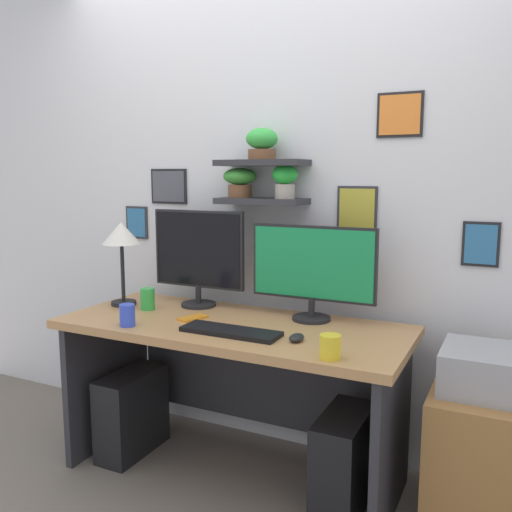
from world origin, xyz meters
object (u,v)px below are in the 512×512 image
Objects in this scene: monitor_right at (313,268)px; printer at (493,371)px; desk_lamp at (121,239)px; drawer_cabinet at (486,461)px; desk at (238,363)px; pen_cup at (127,315)px; computer_tower_right at (343,463)px; water_cup at (148,299)px; monitor_left at (198,254)px; computer_tower_left at (132,413)px; computer_mouse at (297,338)px; keyboard at (231,331)px; coffee_mug at (330,347)px; cell_phone at (193,318)px.

monitor_right is 0.87m from printer.
drawer_cabinet is (1.78, 0.04, -0.81)m from desk_lamp.
pen_cup is (-0.40, -0.31, 0.26)m from desk.
drawer_cabinet is at bearing 1.26° from desk_lamp.
pen_cup reaches higher than computer_tower_right.
computer_tower_right is at bearing 12.10° from pen_cup.
desk_lamp is 3.96× the size of water_cup.
desk is 3.72× the size of computer_tower_right.
computer_tower_right is at bearing -165.43° from printer.
desk_lamp is 1.15× the size of printer.
monitor_left is 1.47m from printer.
computer_tower_left is (0.11, -0.10, -0.89)m from desk_lamp.
water_cup is at bearing 169.78° from computer_mouse.
monitor_right reaches higher than pen_cup.
keyboard is 1.16× the size of printer.
monitor_left reaches higher than computer_tower_right.
pen_cup reaches higher than coffee_mug.
computer_tower_right is at bearing 18.09° from cell_phone.
water_cup is at bearing -177.52° from desk.
monitor_left reaches higher than drawer_cabinet.
keyboard is 4.40× the size of pen_cup.
desk_lamp is 4.35× the size of pen_cup.
desk is 2.68× the size of monitor_right.
monitor_right is 5.50× the size of water_cup.
printer is (1.31, 0.12, -0.09)m from cell_phone.
desk_lamp is 1.96m from drawer_cabinet.
cell_phone is (-0.28, 0.13, -0.01)m from keyboard.
desk is 0.31m from keyboard.
computer_mouse is at bearing 5.05° from keyboard.
monitor_right is 0.87m from pen_cup.
coffee_mug reaches higher than keyboard.
computer_tower_right is at bearing 22.80° from computer_mouse.
monitor_left is 0.53m from pen_cup.
monitor_right reaches higher than drawer_cabinet.
desk_lamp is at bearing -169.45° from cell_phone.
monitor_right is at bearing 9.18° from desk_lamp.
cell_phone is at bearing -10.13° from water_cup.
coffee_mug is at bearing -28.89° from monitor_left.
computer_tower_left is at bearing -132.90° from water_cup.
drawer_cabinet is (0.55, 0.36, -0.50)m from coffee_mug.
computer_mouse is at bearing -9.85° from desk_lamp.
pen_cup is (-0.77, -0.13, 0.04)m from computer_mouse.
water_cup reaches higher than computer_tower_left.
printer is at bearing 33.53° from coffee_mug.
coffee_mug is 0.21× the size of computer_tower_right.
pen_cup reaches higher than cell_phone.
monitor_right is 6.04× the size of pen_cup.
monitor_right reaches higher than keyboard.
pen_cup is 0.65m from computer_tower_left.
coffee_mug is (0.19, -0.14, 0.03)m from computer_mouse.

